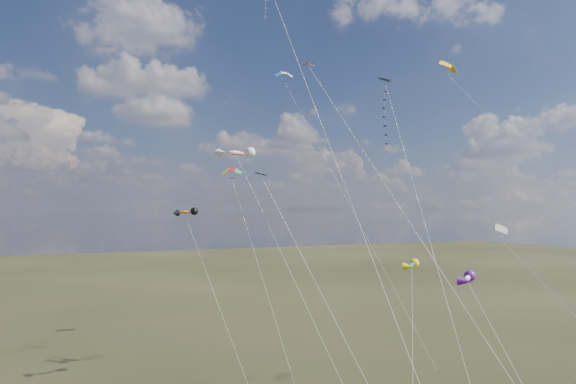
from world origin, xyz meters
name	(u,v)px	position (x,y,z in m)	size (l,w,h in m)	color
diamond_black_high	(389,125)	(8.14, 14.59, 24.83)	(8.59, 22.75, 29.38)	black
diamond_navy_tall	(278,28)	(-2.33, 14.81, 31.99)	(1.61, 25.07, 37.47)	#0D164F
diamond_black_mid	(305,260)	(-3.24, 8.07, 14.13)	(6.55, 12.53, 20.13)	black
diamond_orange_center	(388,188)	(1.77, 5.81, 18.90)	(5.89, 23.59, 29.18)	orange
parafoil_yellow	(450,65)	(13.39, 12.76, 30.26)	(13.38, 22.66, 31.09)	gold
parafoil_blue_white	(285,74)	(9.94, 41.05, 35.94)	(10.91, 20.25, 36.79)	#1252B3
parafoil_striped	(502,226)	(18.12, 11.65, 16.05)	(7.73, 14.38, 16.83)	gold
parafoil_tricolor	(232,171)	(-0.49, 31.96, 21.77)	(4.06, 12.56, 22.45)	gold
novelty_orange_black	(185,213)	(-5.20, 34.33, 17.13)	(5.88, 9.87, 17.70)	orange
novelty_white_purple	(468,279)	(6.05, 3.16, 12.97)	(2.10, 11.96, 13.45)	white
novelty_redwhite_stripe	(237,153)	(-1.63, 27.05, 23.17)	(6.34, 19.49, 23.87)	red
novelty_blue_yellow	(412,265)	(11.25, 15.62, 12.42)	(7.68, 9.47, 12.95)	#244AB3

